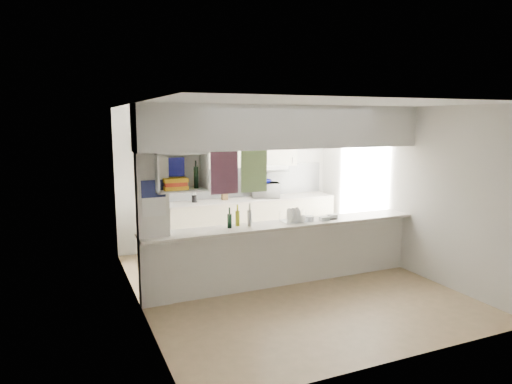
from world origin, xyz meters
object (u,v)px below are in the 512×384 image
bowl (264,181)px  wine_bottles (239,218)px  dish_rack (296,216)px  microwave (266,190)px

bowl → wine_bottles: bowl is taller
dish_rack → wine_bottles: size_ratio=1.15×
microwave → wine_bottles: bearing=73.9°
bowl → microwave: bearing=35.8°
microwave → dish_rack: bearing=94.3°
dish_rack → wine_bottles: bearing=176.4°
microwave → wine_bottles: wine_bottles is taller
dish_rack → wine_bottles: 0.87m
bowl → wine_bottles: bearing=-122.8°
wine_bottles → dish_rack: bearing=-3.1°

